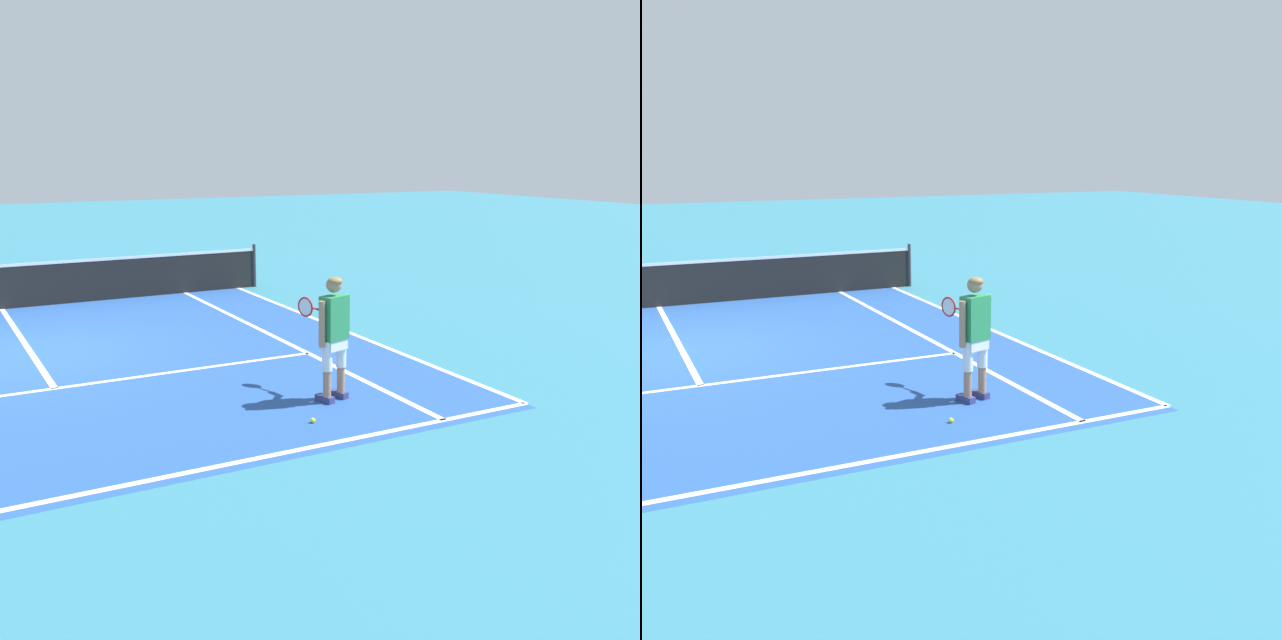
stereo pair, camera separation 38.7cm
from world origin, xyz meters
TOP-DOWN VIEW (x-y plane):
  - ground_plane at (0.00, 0.00)m, footprint 80.00×80.00m
  - court_inner_surface at (0.00, -0.88)m, footprint 10.98×10.53m
  - line_baseline at (0.00, -5.95)m, footprint 10.98×0.10m
  - line_service at (0.00, -2.22)m, footprint 8.23×0.10m
  - line_centre_service at (0.00, 0.98)m, footprint 0.10×6.40m
  - line_singles_right at (4.12, -0.88)m, footprint 0.10×10.13m
  - line_doubles_right at (5.49, -0.88)m, footprint 0.10×10.13m
  - tennis_net at (0.00, 4.18)m, footprint 11.96×0.08m
  - tennis_player at (3.28, -4.55)m, footprint 0.58×1.22m
  - tennis_ball_near_feet at (2.60, -5.24)m, footprint 0.07×0.07m

SIDE VIEW (x-z plane):
  - ground_plane at x=0.00m, z-range 0.00..0.00m
  - court_inner_surface at x=0.00m, z-range 0.00..0.00m
  - line_baseline at x=0.00m, z-range 0.00..0.01m
  - line_service at x=0.00m, z-range 0.00..0.01m
  - line_centre_service at x=0.00m, z-range 0.00..0.01m
  - line_singles_right at x=4.12m, z-range 0.00..0.01m
  - line_doubles_right at x=5.49m, z-range 0.00..0.01m
  - tennis_ball_near_feet at x=2.60m, z-range 0.00..0.07m
  - tennis_net at x=0.00m, z-range -0.04..1.03m
  - tennis_player at x=3.28m, z-range 0.13..1.85m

